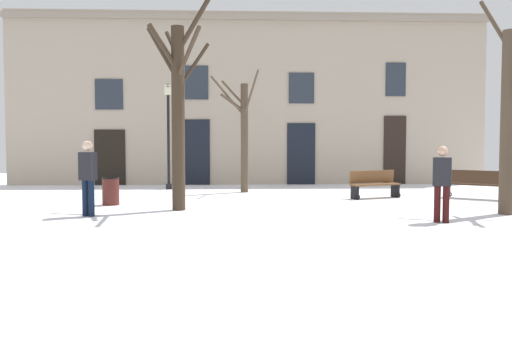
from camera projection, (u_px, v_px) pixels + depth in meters
ground_plane at (258, 207)px, 14.30m from camera, size 31.03×31.03×0.00m
building_facade at (249, 98)px, 21.74m from camera, size 19.39×0.60×6.96m
tree_foreground at (243, 133)px, 18.37m from camera, size 1.63×1.27×4.08m
tree_right_of_center at (510, 115)px, 12.84m from camera, size 1.32×1.89×5.32m
tree_center at (178, 105)px, 13.58m from camera, size 1.96×2.40×5.63m
streetlamp at (168, 125)px, 19.52m from camera, size 0.30×0.30×3.87m
litter_bin at (111, 191)px, 14.82m from camera, size 0.48×0.48×0.77m
bench_facing_shops at (477, 184)px, 16.32m from camera, size 1.77×1.47×0.89m
bench_far_corner at (374, 184)px, 16.57m from camera, size 1.68×0.98×0.86m
person_by_shop_door at (442, 180)px, 11.59m from camera, size 0.44×0.36×1.67m
person_crossing_plaza at (88, 174)px, 12.53m from camera, size 0.44×0.36×1.78m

